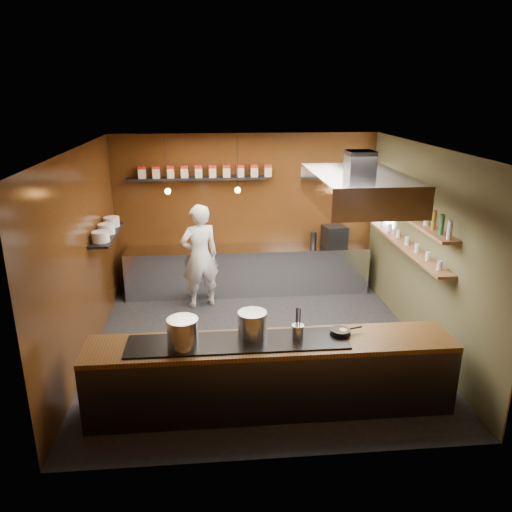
{
  "coord_description": "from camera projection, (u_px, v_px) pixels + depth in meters",
  "views": [
    {
      "loc": [
        -0.67,
        -6.84,
        3.76
      ],
      "look_at": [
        -0.0,
        0.4,
        1.32
      ],
      "focal_mm": 35.0,
      "sensor_mm": 36.0,
      "label": 1
    }
  ],
  "objects": [
    {
      "name": "bottles",
      "position": [
        410.0,
        207.0,
        7.55
      ],
      "size": [
        0.06,
        2.66,
        0.24
      ],
      "color": "silver",
      "rests_on": "bottle_shelf_upper"
    },
    {
      "name": "wine_glasses",
      "position": [
        407.0,
        241.0,
        7.71
      ],
      "size": [
        0.07,
        2.37,
        0.13
      ],
      "color": "silver",
      "rests_on": "bottle_shelf_lower"
    },
    {
      "name": "bottle_shelf_lower",
      "position": [
        407.0,
        246.0,
        7.74
      ],
      "size": [
        0.26,
        2.8,
        0.04
      ],
      "primitive_type": "cube",
      "color": "brown",
      "rests_on": "right_wall"
    },
    {
      "name": "pendant_left",
      "position": [
        168.0,
        188.0,
        8.52
      ],
      "size": [
        0.1,
        0.1,
        0.95
      ],
      "color": "black",
      "rests_on": "ceiling"
    },
    {
      "name": "plate_shelf",
      "position": [
        107.0,
        235.0,
        7.96
      ],
      "size": [
        0.3,
        1.4,
        0.04
      ],
      "primitive_type": "cube",
      "color": "black",
      "rests_on": "left_wall"
    },
    {
      "name": "stockpot_large",
      "position": [
        183.0,
        333.0,
        5.69
      ],
      "size": [
        0.41,
        0.41,
        0.35
      ],
      "primitive_type": "cylinder",
      "rotation": [
        0.0,
        0.0,
        -0.15
      ],
      "color": "silver",
      "rests_on": "pass_counter"
    },
    {
      "name": "bottle_shelf_upper",
      "position": [
        409.0,
        216.0,
        7.59
      ],
      "size": [
        0.26,
        2.8,
        0.04
      ],
      "primitive_type": "cube",
      "color": "brown",
      "rests_on": "right_wall"
    },
    {
      "name": "pendant_right",
      "position": [
        238.0,
        187.0,
        8.62
      ],
      "size": [
        0.1,
        0.1,
        0.95
      ],
      "color": "black",
      "rests_on": "ceiling"
    },
    {
      "name": "stockpot_small",
      "position": [
        252.0,
        325.0,
        5.92
      ],
      "size": [
        0.38,
        0.38,
        0.32
      ],
      "primitive_type": "cylinder",
      "rotation": [
        0.0,
        0.0,
        -0.1
      ],
      "color": "silver",
      "rests_on": "pass_counter"
    },
    {
      "name": "extractor_hood",
      "position": [
        358.0,
        188.0,
        6.65
      ],
      "size": [
        1.2,
        2.0,
        0.72
      ],
      "color": "#38383D",
      "rests_on": "ceiling"
    },
    {
      "name": "floor",
      "position": [
        258.0,
        345.0,
        7.71
      ],
      "size": [
        5.0,
        5.0,
        0.0
      ],
      "primitive_type": "plane",
      "color": "black",
      "rests_on": "ground"
    },
    {
      "name": "ceiling",
      "position": [
        259.0,
        148.0,
        6.76
      ],
      "size": [
        5.0,
        5.0,
        0.0
      ],
      "primitive_type": "plane",
      "rotation": [
        3.14,
        0.0,
        0.0
      ],
      "color": "silver",
      "rests_on": "back_wall"
    },
    {
      "name": "back_wall",
      "position": [
        246.0,
        213.0,
        9.6
      ],
      "size": [
        5.0,
        0.0,
        5.0
      ],
      "primitive_type": "plane",
      "rotation": [
        1.57,
        0.0,
        0.0
      ],
      "color": "black",
      "rests_on": "ground"
    },
    {
      "name": "left_wall",
      "position": [
        82.0,
        258.0,
        7.02
      ],
      "size": [
        0.0,
        5.0,
        5.0
      ],
      "primitive_type": "plane",
      "rotation": [
        1.57,
        0.0,
        1.57
      ],
      "color": "black",
      "rests_on": "ground"
    },
    {
      "name": "plate_stacks",
      "position": [
        106.0,
        229.0,
        7.93
      ],
      "size": [
        0.26,
        1.16,
        0.16
      ],
      "color": "silver",
      "rests_on": "plate_shelf"
    },
    {
      "name": "frying_pan",
      "position": [
        341.0,
        332.0,
        6.03
      ],
      "size": [
        0.42,
        0.26,
        0.06
      ],
      "color": "black",
      "rests_on": "pass_counter"
    },
    {
      "name": "espresso_machine",
      "position": [
        334.0,
        236.0,
        9.48
      ],
      "size": [
        0.47,
        0.46,
        0.41
      ],
      "primitive_type": "cube",
      "rotation": [
        0.0,
        0.0,
        0.19
      ],
      "color": "black",
      "rests_on": "prep_counter"
    },
    {
      "name": "prep_counter",
      "position": [
        248.0,
        270.0,
        9.62
      ],
      "size": [
        4.6,
        0.65,
        0.9
      ],
      "primitive_type": "cube",
      "color": "silver",
      "rests_on": "floor"
    },
    {
      "name": "storage_tins",
      "position": [
        206.0,
        171.0,
        9.14
      ],
      "size": [
        2.43,
        0.13,
        0.22
      ],
      "color": "beige",
      "rests_on": "tin_shelf"
    },
    {
      "name": "tin_shelf",
      "position": [
        198.0,
        179.0,
        9.17
      ],
      "size": [
        2.6,
        0.26,
        0.04
      ],
      "primitive_type": "cube",
      "color": "black",
      "rests_on": "back_wall"
    },
    {
      "name": "window_pane",
      "position": [
        385.0,
        199.0,
        8.93
      ],
      "size": [
        0.0,
        1.0,
        1.0
      ],
      "primitive_type": "plane",
      "rotation": [
        1.57,
        0.0,
        -1.57
      ],
      "color": "white",
      "rests_on": "right_wall"
    },
    {
      "name": "chef",
      "position": [
        200.0,
        256.0,
        8.84
      ],
      "size": [
        0.8,
        0.65,
        1.89
      ],
      "primitive_type": "imported",
      "rotation": [
        0.0,
        0.0,
        3.48
      ],
      "color": "silver",
      "rests_on": "floor"
    },
    {
      "name": "right_wall",
      "position": [
        425.0,
        248.0,
        7.46
      ],
      "size": [
        0.0,
        5.0,
        5.0
      ],
      "primitive_type": "plane",
      "rotation": [
        1.57,
        0.0,
        -1.57
      ],
      "color": "brown",
      "rests_on": "ground"
    },
    {
      "name": "utensil_crock",
      "position": [
        298.0,
        332.0,
        5.89
      ],
      "size": [
        0.19,
        0.19,
        0.18
      ],
      "primitive_type": "cylinder",
      "rotation": [
        0.0,
        0.0,
        -0.4
      ],
      "color": "silver",
      "rests_on": "pass_counter"
    },
    {
      "name": "butter_jar",
      "position": [
        343.0,
        333.0,
        6.03
      ],
      "size": [
        0.1,
        0.1,
        0.08
      ],
      "primitive_type": "cylinder",
      "rotation": [
        0.0,
        0.0,
        0.12
      ],
      "color": "gold",
      "rests_on": "pass_counter"
    },
    {
      "name": "pass_counter",
      "position": [
        271.0,
        375.0,
        6.06
      ],
      "size": [
        4.4,
        0.72,
        0.94
      ],
      "color": "#38383D",
      "rests_on": "floor"
    }
  ]
}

